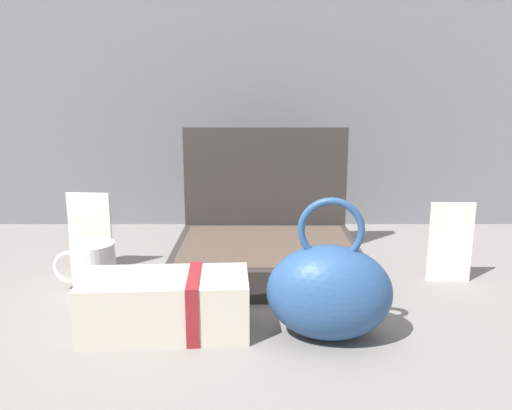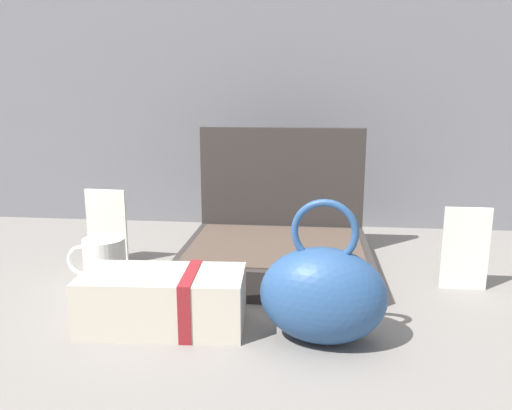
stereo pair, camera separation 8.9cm
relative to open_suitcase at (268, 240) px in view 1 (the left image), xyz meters
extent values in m
plane|color=slate|center=(-0.05, -0.18, -0.06)|extent=(6.00, 6.00, 0.00)
cube|color=#332D2B|center=(0.00, -0.04, -0.03)|extent=(0.39, 0.33, 0.06)
cube|color=#4C3D33|center=(0.00, -0.04, 0.00)|extent=(0.36, 0.30, 0.00)
cube|color=#332D2B|center=(0.00, 0.13, 0.09)|extent=(0.39, 0.02, 0.30)
ellipsoid|color=#284C7F|center=(0.09, -0.34, 0.01)|extent=(0.21, 0.15, 0.15)
torus|color=#284C7F|center=(0.09, -0.34, 0.11)|extent=(0.10, 0.02, 0.10)
cube|color=beige|center=(-0.17, -0.31, -0.02)|extent=(0.27, 0.14, 0.09)
cube|color=maroon|center=(-0.12, -0.31, -0.02)|extent=(0.03, 0.13, 0.10)
cylinder|color=white|center=(-0.34, -0.14, -0.01)|extent=(0.08, 0.08, 0.10)
torus|color=white|center=(-0.38, -0.14, -0.01)|extent=(0.07, 0.01, 0.07)
cube|color=white|center=(0.37, -0.09, 0.02)|extent=(0.09, 0.01, 0.17)
cube|color=silver|center=(-0.38, -0.01, 0.02)|extent=(0.09, 0.01, 0.17)
camera|label=1|loc=(-0.02, -1.08, 0.32)|focal=35.58mm
camera|label=2|loc=(0.07, -1.07, 0.32)|focal=35.58mm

